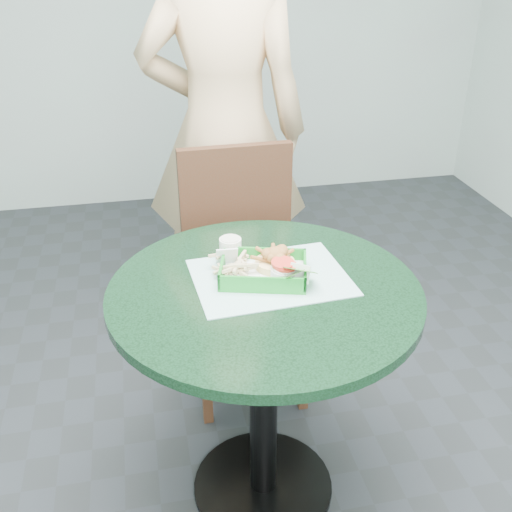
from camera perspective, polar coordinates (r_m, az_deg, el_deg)
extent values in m
cube|color=#303335|center=(2.11, 0.66, -21.12)|extent=(4.00, 5.00, 0.02)
cylinder|color=black|center=(2.10, 0.66, -20.94)|extent=(0.45, 0.45, 0.02)
cylinder|color=black|center=(1.83, 0.73, -13.43)|extent=(0.08, 0.08, 0.70)
cylinder|color=black|center=(1.62, 0.81, -4.06)|extent=(0.84, 0.84, 0.03)
cube|color=#3A1B10|center=(2.21, -0.95, -2.98)|extent=(0.42, 0.42, 0.04)
cube|color=#3A1B10|center=(2.26, -1.92, 4.93)|extent=(0.42, 0.04, 0.46)
cube|color=#3A1B10|center=(2.18, -4.77, -11.22)|extent=(0.04, 0.04, 0.43)
cube|color=#3A1B10|center=(2.24, 4.63, -10.01)|extent=(0.04, 0.04, 0.43)
cube|color=#3A1B10|center=(2.47, -5.87, -5.89)|extent=(0.04, 0.04, 0.43)
cube|color=#3A1B10|center=(2.52, 2.39, -4.97)|extent=(0.04, 0.04, 0.43)
imported|color=#DBB380|center=(2.35, -3.16, 16.14)|extent=(0.89, 0.68, 2.20)
cube|color=#9DCFC9|center=(1.65, 1.37, -2.63)|extent=(0.44, 0.34, 0.00)
cube|color=#168A24|center=(1.65, 0.71, -2.51)|extent=(0.23, 0.17, 0.01)
cube|color=white|center=(1.64, 0.71, -2.33)|extent=(0.22, 0.16, 0.00)
cube|color=#168A24|center=(1.70, 0.13, -0.43)|extent=(0.23, 0.01, 0.04)
cube|color=#168A24|center=(1.57, 1.34, -3.26)|extent=(0.23, 0.01, 0.04)
cube|color=#168A24|center=(1.66, 4.51, -1.39)|extent=(0.01, 0.17, 0.04)
cube|color=#168A24|center=(1.62, -3.19, -2.19)|extent=(0.01, 0.17, 0.04)
cylinder|color=#EBC375|center=(1.67, 1.44, -1.22)|extent=(0.11, 0.11, 0.02)
cylinder|color=white|center=(1.70, -3.32, 0.12)|extent=(0.06, 0.06, 0.03)
cylinder|color=silver|center=(1.69, -3.34, 0.65)|extent=(0.06, 0.06, 0.00)
cylinder|color=silver|center=(1.64, 2.77, -1.93)|extent=(0.08, 0.08, 0.02)
torus|color=white|center=(1.63, 2.79, -1.44)|extent=(0.07, 0.07, 0.01)
cylinder|color=red|center=(1.62, 2.79, -1.17)|extent=(0.06, 0.06, 0.01)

